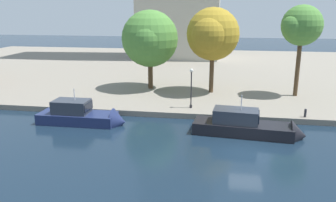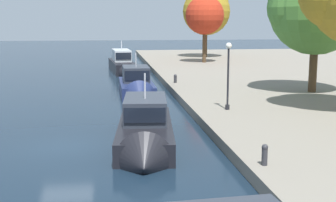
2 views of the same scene
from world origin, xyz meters
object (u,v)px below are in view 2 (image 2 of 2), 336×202
object	(u,v)px
motor_yacht_1	(137,87)
mooring_bollard_0	(265,154)
mooring_bollard_1	(175,78)
motor_yacht_2	(145,134)
tree_4	(314,7)
motor_yacht_0	(123,66)
tree_3	(207,11)
lamp_post	(228,71)
tree_0	(206,15)

from	to	relation	value
motor_yacht_1	mooring_bollard_0	bearing A→B (deg)	9.80
motor_yacht_1	mooring_bollard_1	distance (m)	4.51
motor_yacht_1	mooring_bollard_1	size ratio (longest dim) A/B	11.19
motor_yacht_2	tree_4	size ratio (longest dim) A/B	0.97
motor_yacht_0	motor_yacht_1	bearing A→B (deg)	-2.51
tree_3	tree_4	size ratio (longest dim) A/B	1.00
motor_yacht_2	mooring_bollard_1	bearing A→B (deg)	172.43
motor_yacht_1	motor_yacht_2	size ratio (longest dim) A/B	0.87
motor_yacht_2	mooring_bollard_0	world-z (taller)	motor_yacht_2
mooring_bollard_1	motor_yacht_2	bearing A→B (deg)	-13.04
lamp_post	tree_3	distance (m)	39.78
motor_yacht_1	tree_4	size ratio (longest dim) A/B	0.84
motor_yacht_0	tree_3	size ratio (longest dim) A/B	1.09
tree_4	lamp_post	bearing A→B (deg)	-53.32
tree_3	tree_4	bearing A→B (deg)	1.36
tree_0	tree_3	size ratio (longest dim) A/B	0.84
motor_yacht_0	mooring_bollard_1	size ratio (longest dim) A/B	14.48
motor_yacht_1	motor_yacht_2	world-z (taller)	motor_yacht_2
motor_yacht_2	tree_0	xyz separation A→B (m)	(-36.28, 10.73, 5.91)
motor_yacht_2	tree_4	distance (m)	18.79
motor_yacht_2	mooring_bollard_1	world-z (taller)	motor_yacht_2
mooring_bollard_0	tree_3	size ratio (longest dim) A/B	0.08
mooring_bollard_0	tree_4	distance (m)	20.16
tree_0	tree_4	xyz separation A→B (m)	(24.80, 2.75, 0.37)
lamp_post	mooring_bollard_0	bearing A→B (deg)	-7.46
motor_yacht_0	motor_yacht_1	size ratio (longest dim) A/B	1.29
mooring_bollard_0	tree_3	world-z (taller)	tree_3
mooring_bollard_1	tree_0	bearing A→B (deg)	160.28
mooring_bollard_0	mooring_bollard_1	world-z (taller)	mooring_bollard_0
motor_yacht_2	lamp_post	size ratio (longest dim) A/B	2.32
lamp_post	motor_yacht_1	bearing A→B (deg)	-152.86
lamp_post	tree_4	distance (m)	10.64
motor_yacht_2	lamp_post	world-z (taller)	lamp_post
mooring_bollard_1	tree_3	distance (m)	28.54
tree_0	tree_3	xyz separation A→B (m)	(-8.20, 1.96, 0.60)
motor_yacht_0	motor_yacht_2	xyz separation A→B (m)	(31.82, -0.11, -0.09)
motor_yacht_1	mooring_bollard_1	bearing A→B (deg)	128.41
motor_yacht_0	mooring_bollard_0	xyz separation A→B (m)	(37.19, 4.00, 0.32)
motor_yacht_0	tree_0	world-z (taller)	tree_0
motor_yacht_1	tree_3	bearing A→B (deg)	157.78
lamp_post	motor_yacht_0	bearing A→B (deg)	-168.30
motor_yacht_2	tree_0	bearing A→B (deg)	169.00
motor_yacht_1	mooring_bollard_1	xyz separation A→B (m)	(-2.79, 3.53, 0.33)
lamp_post	tree_0	xyz separation A→B (m)	(-30.71, 5.19, 3.55)
tree_0	tree_3	distance (m)	8.45
tree_3	tree_0	bearing A→B (deg)	-13.48
lamp_post	tree_0	world-z (taller)	tree_0
tree_3	mooring_bollard_0	bearing A→B (deg)	-9.77
motor_yacht_0	motor_yacht_2	world-z (taller)	motor_yacht_0
motor_yacht_0	motor_yacht_2	bearing A→B (deg)	-4.48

